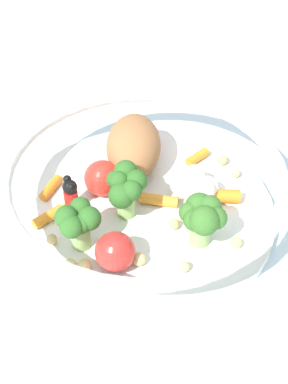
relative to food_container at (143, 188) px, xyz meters
The scene contains 2 objects.
ground_plane 0.04m from the food_container, 145.57° to the right, with size 2.40×2.40×0.00m, color silver.
food_container is the anchor object (origin of this frame).
Camera 1 is at (-0.35, 0.06, 0.39)m, focal length 54.50 mm.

